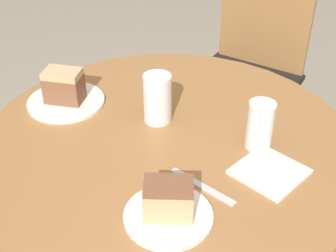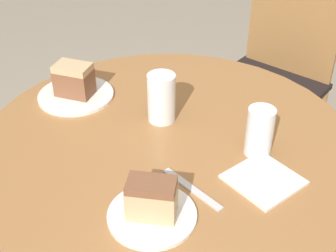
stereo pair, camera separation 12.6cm
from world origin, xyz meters
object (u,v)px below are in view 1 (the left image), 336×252
object	(u,v)px
plate_near	(168,216)
glass_lemonade	(260,128)
chair	(248,65)
plate_far	(66,102)
cake_slice_far	(63,86)
glass_water	(157,100)
cake_slice_near	(168,199)

from	to	relation	value
plate_near	glass_lemonade	distance (m)	0.36
chair	plate_far	size ratio (longest dim) A/B	4.09
cake_slice_far	glass_water	size ratio (longest dim) A/B	0.89
glass_lemonade	glass_water	size ratio (longest dim) A/B	0.93
cake_slice_near	glass_lemonade	bearing A→B (deg)	78.01
cake_slice_near	glass_water	xyz separation A→B (m)	(-0.22, 0.32, 0.01)
glass_water	chair	bearing A→B (deg)	93.61
plate_near	cake_slice_far	bearing A→B (deg)	153.42
cake_slice_near	glass_water	distance (m)	0.39
glass_lemonade	chair	bearing A→B (deg)	112.20
chair	plate_far	bearing A→B (deg)	-101.38
plate_near	cake_slice_near	bearing A→B (deg)	0.00
chair	glass_water	size ratio (longest dim) A/B	6.67
glass_lemonade	glass_water	bearing A→B (deg)	-174.63
plate_near	cake_slice_far	distance (m)	0.58
plate_near	glass_water	distance (m)	0.40
glass_lemonade	plate_far	bearing A→B (deg)	-171.06
cake_slice_far	chair	bearing A→B (deg)	76.24
plate_near	glass_lemonade	bearing A→B (deg)	78.01
cake_slice_far	glass_water	bearing A→B (deg)	12.52
chair	plate_near	bearing A→B (deg)	-74.68
plate_far	plate_near	bearing A→B (deg)	-26.58
cake_slice_far	glass_lemonade	distance (m)	0.60
plate_near	glass_lemonade	size ratio (longest dim) A/B	1.50
chair	glass_water	bearing A→B (deg)	-84.00
glass_lemonade	cake_slice_far	bearing A→B (deg)	-171.06
cake_slice_far	glass_lemonade	world-z (taller)	glass_lemonade
cake_slice_far	plate_far	bearing A→B (deg)	0.00
plate_far	cake_slice_far	bearing A→B (deg)	0.00
plate_near	cake_slice_near	size ratio (longest dim) A/B	1.60
cake_slice_far	glass_lemonade	xyz separation A→B (m)	(0.59, 0.09, -0.00)
plate_far	glass_water	bearing A→B (deg)	12.52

